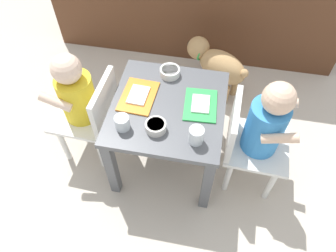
# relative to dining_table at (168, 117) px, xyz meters

# --- Properties ---
(ground_plane) EXTENTS (7.00, 7.00, 0.00)m
(ground_plane) POSITION_rel_dining_table_xyz_m (0.00, 0.00, -0.34)
(ground_plane) COLOR beige
(dining_table) EXTENTS (0.50, 0.52, 0.42)m
(dining_table) POSITION_rel_dining_table_xyz_m (0.00, 0.00, 0.00)
(dining_table) COLOR #515459
(dining_table) RESTS_ON ground
(seated_child_left) EXTENTS (0.29, 0.29, 0.64)m
(seated_child_left) POSITION_rel_dining_table_xyz_m (-0.41, -0.01, 0.06)
(seated_child_left) COLOR white
(seated_child_left) RESTS_ON ground
(seated_child_right) EXTENTS (0.29, 0.29, 0.66)m
(seated_child_right) POSITION_rel_dining_table_xyz_m (0.41, -0.03, 0.07)
(seated_child_right) COLOR white
(seated_child_right) RESTS_ON ground
(dog) EXTENTS (0.40, 0.30, 0.32)m
(dog) POSITION_rel_dining_table_xyz_m (0.19, 0.56, -0.13)
(dog) COLOR tan
(dog) RESTS_ON ground
(food_tray_left) EXTENTS (0.16, 0.21, 0.02)m
(food_tray_left) POSITION_rel_dining_table_xyz_m (-0.14, 0.03, 0.09)
(food_tray_left) COLOR orange
(food_tray_left) RESTS_ON dining_table
(food_tray_right) EXTENTS (0.15, 0.20, 0.02)m
(food_tray_right) POSITION_rel_dining_table_xyz_m (0.14, 0.03, 0.09)
(food_tray_right) COLOR green
(food_tray_right) RESTS_ON dining_table
(water_cup_left) EXTENTS (0.06, 0.06, 0.06)m
(water_cup_left) POSITION_rel_dining_table_xyz_m (-0.16, -0.15, 0.11)
(water_cup_left) COLOR white
(water_cup_left) RESTS_ON dining_table
(water_cup_right) EXTENTS (0.06, 0.06, 0.07)m
(water_cup_right) POSITION_rel_dining_table_xyz_m (0.14, -0.16, 0.11)
(water_cup_right) COLOR white
(water_cup_right) RESTS_ON dining_table
(cereal_bowl_left_side) EXTENTS (0.09, 0.09, 0.04)m
(cereal_bowl_left_side) POSITION_rel_dining_table_xyz_m (-0.03, 0.19, 0.10)
(cereal_bowl_left_side) COLOR white
(cereal_bowl_left_side) RESTS_ON dining_table
(veggie_bowl_near) EXTENTS (0.09, 0.09, 0.04)m
(veggie_bowl_near) POSITION_rel_dining_table_xyz_m (-0.02, -0.14, 0.10)
(veggie_bowl_near) COLOR silver
(veggie_bowl_near) RESTS_ON dining_table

